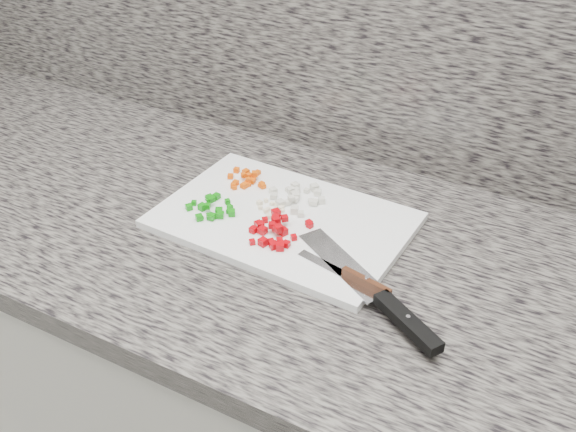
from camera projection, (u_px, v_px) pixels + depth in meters
The scene contains 10 objects.
countertop at pixel (323, 257), 1.02m from camera, with size 3.96×0.64×0.04m, color #67625B.
backsplash at pixel (407, 7), 1.06m from camera, with size 3.92×0.02×0.60m, color #67625B.
cutting_board at pixel (283, 220), 1.06m from camera, with size 0.40×0.27×0.01m, color white.
carrot_pile at pixel (247, 179), 1.15m from camera, with size 0.08×0.07×0.02m.
onion_pile at pixel (297, 196), 1.10m from camera, with size 0.10×0.10×0.02m.
green_pepper_pile at pixel (212, 208), 1.07m from camera, with size 0.09×0.08×0.02m.
red_pepper_pile at pixel (275, 230), 1.01m from camera, with size 0.09×0.10×0.02m.
garlic_pile at pixel (271, 208), 1.08m from camera, with size 0.05×0.05×0.01m.
chef_knife at pixel (383, 300), 0.88m from camera, with size 0.28×0.19×0.02m.
paring_knife at pixel (354, 278), 0.92m from camera, with size 0.16×0.05×0.02m.
Camera 1 is at (0.33, 0.70, 1.51)m, focal length 40.00 mm.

